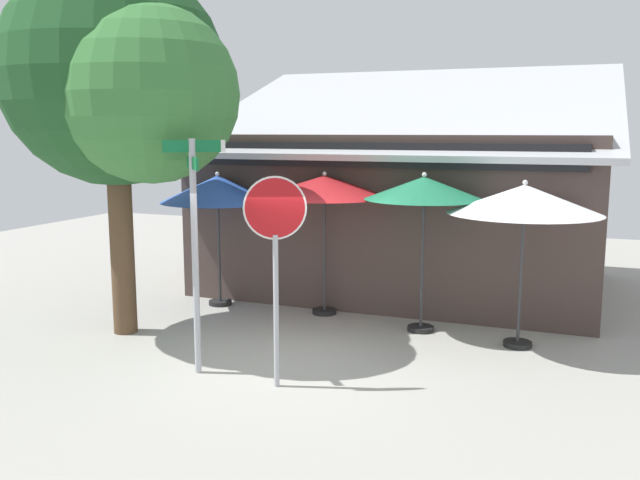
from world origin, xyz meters
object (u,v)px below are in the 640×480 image
stop_sign (275,240)px  patio_umbrella_crimson_center (324,187)px  patio_umbrella_ivory_far_right (524,200)px  patio_umbrella_forest_green_right (424,190)px  patio_umbrella_royal_blue_left (218,190)px  shade_tree (124,81)px  street_sign_post (195,235)px

stop_sign → patio_umbrella_crimson_center: 3.67m
patio_umbrella_crimson_center → patio_umbrella_ivory_far_right: 3.56m
patio_umbrella_crimson_center → patio_umbrella_forest_green_right: (1.89, -0.42, 0.04)m
stop_sign → patio_umbrella_royal_blue_left: 4.47m
shade_tree → street_sign_post: bearing=-30.3°
street_sign_post → patio_umbrella_forest_green_right: bearing=52.0°
patio_umbrella_forest_green_right → stop_sign: bearing=-110.5°
patio_umbrella_crimson_center → street_sign_post: bearing=-98.4°
stop_sign → patio_umbrella_royal_blue_left: (-2.82, 3.45, 0.28)m
street_sign_post → patio_umbrella_royal_blue_left: (-1.59, 3.38, 0.29)m
patio_umbrella_royal_blue_left → patio_umbrella_forest_green_right: 4.02m
patio_umbrella_royal_blue_left → patio_umbrella_crimson_center: bearing=3.3°
street_sign_post → shade_tree: shade_tree is taller
patio_umbrella_crimson_center → shade_tree: 3.82m
patio_umbrella_ivory_far_right → shade_tree: shade_tree is taller
patio_umbrella_ivory_far_right → shade_tree: 6.39m
street_sign_post → patio_umbrella_crimson_center: bearing=81.6°
stop_sign → patio_umbrella_crimson_center: size_ratio=1.06×
patio_umbrella_crimson_center → patio_umbrella_ivory_far_right: patio_umbrella_crimson_center is taller
patio_umbrella_forest_green_right → street_sign_post: bearing=-128.0°
stop_sign → patio_umbrella_ivory_far_right: (2.78, 2.89, 0.34)m
patio_umbrella_royal_blue_left → patio_umbrella_crimson_center: size_ratio=0.98×
patio_umbrella_crimson_center → stop_sign: bearing=-78.8°
stop_sign → patio_umbrella_royal_blue_left: stop_sign is taller
patio_umbrella_royal_blue_left → shade_tree: bearing=-96.9°
stop_sign → patio_umbrella_forest_green_right: stop_sign is taller
stop_sign → patio_umbrella_ivory_far_right: size_ratio=1.07×
patio_umbrella_royal_blue_left → patio_umbrella_forest_green_right: bearing=-4.2°
patio_umbrella_crimson_center → patio_umbrella_forest_green_right: patio_umbrella_forest_green_right is taller
street_sign_post → patio_umbrella_royal_blue_left: size_ratio=1.26×
patio_umbrella_forest_green_right → shade_tree: size_ratio=0.44×
street_sign_post → shade_tree: bearing=149.7°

